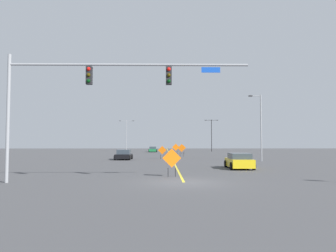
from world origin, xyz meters
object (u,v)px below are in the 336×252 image
object	(u,v)px
street_lamp_far_right	(212,133)
construction_sign_right_shoulder	(183,148)
car_black_far	(124,155)
car_green_passing	(153,149)
construction_sign_right_lane	(172,159)
street_lamp_near_right	(260,125)
traffic_signal_assembly	(89,86)
car_yellow_near	(239,161)
construction_sign_median_far	(162,151)
street_lamp_mid_right	(127,133)
construction_sign_left_lane	(176,148)
construction_sign_left_shoulder	(182,149)

from	to	relation	value
street_lamp_far_right	construction_sign_right_shoulder	bearing A→B (deg)	-116.24
car_black_far	construction_sign_right_shoulder	bearing A→B (deg)	64.97
car_green_passing	car_black_far	bearing A→B (deg)	-94.72
construction_sign_right_lane	car_green_passing	bearing A→B (deg)	93.27
street_lamp_near_right	construction_sign_right_lane	size ratio (longest dim) A/B	4.33
traffic_signal_assembly	car_black_far	xyz separation A→B (m)	(-1.03, 24.43, -4.94)
car_black_far	car_yellow_near	bearing A→B (deg)	-51.08
car_black_far	construction_sign_median_far	bearing A→B (deg)	13.41
construction_sign_right_shoulder	traffic_signal_assembly	bearing A→B (deg)	-100.42
traffic_signal_assembly	car_yellow_near	size ratio (longest dim) A/B	3.28
street_lamp_mid_right	car_black_far	xyz separation A→B (m)	(4.83, -44.33, -4.36)
construction_sign_right_shoulder	car_black_far	size ratio (longest dim) A/B	0.46
construction_sign_right_shoulder	construction_sign_left_lane	bearing A→B (deg)	-117.38
street_lamp_far_right	construction_sign_left_shoulder	size ratio (longest dim) A/B	3.89
street_lamp_far_right	construction_sign_right_lane	distance (m)	58.62
street_lamp_near_right	car_green_passing	bearing A→B (deg)	111.00
street_lamp_near_right	construction_sign_median_far	xyz separation A→B (m)	(-12.05, 5.29, -3.33)
traffic_signal_assembly	construction_sign_median_far	xyz separation A→B (m)	(4.13, 25.66, -4.42)
construction_sign_right_shoulder	car_black_far	bearing A→B (deg)	-115.03
street_lamp_near_right	car_black_far	distance (m)	18.10
construction_sign_right_lane	car_yellow_near	world-z (taller)	construction_sign_right_lane
construction_sign_left_lane	car_black_far	xyz separation A→B (m)	(-7.62, -16.62, -0.69)
construction_sign_left_lane	construction_sign_right_lane	bearing A→B (deg)	-92.57
street_lamp_mid_right	car_black_far	distance (m)	44.81
construction_sign_median_far	construction_sign_left_lane	bearing A→B (deg)	80.93
street_lamp_mid_right	construction_sign_left_shoulder	bearing A→B (deg)	-70.78
construction_sign_right_lane	car_yellow_near	bearing A→B (deg)	47.09
traffic_signal_assembly	street_lamp_near_right	bearing A→B (deg)	51.54
construction_sign_right_shoulder	car_yellow_near	bearing A→B (deg)	-85.20
construction_sign_right_lane	car_green_passing	xyz separation A→B (m)	(-3.14, 54.97, -0.56)
street_lamp_far_right	construction_sign_right_lane	bearing A→B (deg)	-101.16
construction_sign_median_far	car_yellow_near	size ratio (longest dim) A/B	0.43
street_lamp_far_right	construction_sign_right_lane	size ratio (longest dim) A/B	4.22
construction_sign_right_shoulder	car_green_passing	size ratio (longest dim) A/B	0.42
construction_sign_median_far	car_black_far	xyz separation A→B (m)	(-5.16, -1.23, -0.53)
street_lamp_near_right	car_green_passing	distance (m)	40.48
car_yellow_near	car_green_passing	bearing A→B (deg)	100.79
traffic_signal_assembly	car_yellow_near	distance (m)	15.36
car_yellow_near	car_black_far	distance (m)	19.10
construction_sign_median_far	traffic_signal_assembly	bearing A→B (deg)	-99.14
construction_sign_right_lane	car_yellow_near	distance (m)	8.96
street_lamp_near_right	construction_sign_right_shoulder	size ratio (longest dim) A/B	4.43
traffic_signal_assembly	construction_sign_left_lane	bearing A→B (deg)	80.89
construction_sign_right_shoulder	car_green_passing	xyz separation A→B (m)	(-6.34, 14.05, -0.54)
traffic_signal_assembly	car_green_passing	world-z (taller)	traffic_signal_assembly
construction_sign_left_lane	car_black_far	world-z (taller)	construction_sign_left_lane
construction_sign_left_shoulder	car_black_far	size ratio (longest dim) A/B	0.51
construction_sign_left_shoulder	street_lamp_near_right	bearing A→B (deg)	-50.78
construction_sign_left_shoulder	construction_sign_right_shoulder	bearing A→B (deg)	85.72
traffic_signal_assembly	construction_sign_right_shoulder	xyz separation A→B (m)	(8.08, 43.94, -4.40)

